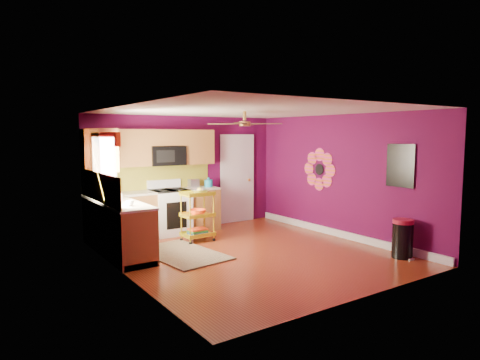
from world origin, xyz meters
TOP-DOWN VIEW (x-y plane):
  - ground at (0.00, 0.00)m, footprint 5.00×5.00m
  - room_envelope at (0.03, 0.00)m, footprint 4.54×5.04m
  - lower_cabinets at (-1.35, 1.82)m, footprint 2.81×2.31m
  - electric_range at (-0.55, 2.17)m, footprint 0.76×0.66m
  - upper_cabinetry at (-1.24, 2.17)m, footprint 2.80×2.30m
  - left_window at (-2.22, 1.05)m, footprint 0.08×1.35m
  - panel_door at (1.35, 2.47)m, footprint 0.95×0.11m
  - right_wall_art at (2.23, -0.34)m, footprint 0.04×2.74m
  - ceiling_fan at (0.00, 0.20)m, footprint 1.01×1.01m
  - shag_rug at (-1.05, 0.63)m, footprint 1.26×1.84m
  - rolling_cart at (-0.36, 1.29)m, footprint 0.60×0.44m
  - trash_can at (1.98, -1.67)m, footprint 0.38×0.40m
  - teal_kettle at (0.40, 2.19)m, footprint 0.18×0.18m
  - toaster at (0.08, 2.29)m, footprint 0.22×0.15m
  - soap_bottle_a at (-1.94, 1.24)m, footprint 0.09×0.10m
  - soap_bottle_b at (-1.89, 1.55)m, footprint 0.14×0.14m
  - counter_dish at (-1.98, 1.70)m, footprint 0.26×0.26m
  - counter_cup at (-1.96, 0.64)m, footprint 0.12×0.12m

SIDE VIEW (x-z plane):
  - ground at x=0.00m, z-range 0.00..0.00m
  - shag_rug at x=-1.05m, z-range 0.00..0.02m
  - trash_can at x=1.98m, z-range 0.00..0.66m
  - lower_cabinets at x=-1.35m, z-range -0.04..0.90m
  - electric_range at x=-0.55m, z-range -0.08..1.05m
  - rolling_cart at x=-0.36m, z-range 0.01..1.08m
  - counter_dish at x=-1.98m, z-range 0.94..1.00m
  - counter_cup at x=-1.96m, z-range 0.94..1.04m
  - teal_kettle at x=0.40m, z-range 0.92..1.13m
  - panel_door at x=1.35m, z-range -0.05..2.10m
  - soap_bottle_b at x=-1.89m, z-range 0.94..1.12m
  - toaster at x=0.08m, z-range 0.94..1.12m
  - soap_bottle_a at x=-1.94m, z-range 0.94..1.15m
  - right_wall_art at x=2.23m, z-range 0.92..1.96m
  - room_envelope at x=0.03m, z-range 0.37..2.89m
  - left_window at x=-2.22m, z-range 1.20..2.28m
  - upper_cabinetry at x=-1.24m, z-range 1.17..2.43m
  - ceiling_fan at x=0.00m, z-range 2.16..2.42m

